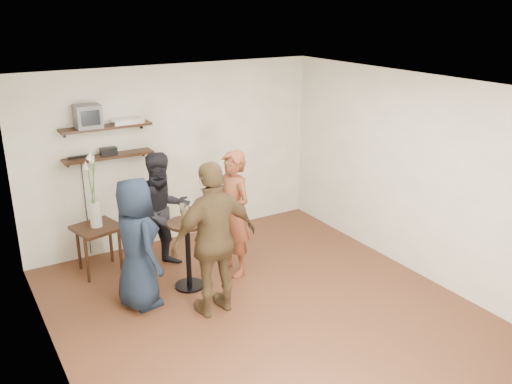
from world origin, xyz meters
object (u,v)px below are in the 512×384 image
person_brown (215,240)px  radio (109,151)px  person_navy (137,244)px  crt_monitor (87,116)px  drinks_table (188,246)px  side_table (98,234)px  dvd_deck (127,121)px  person_dark (163,212)px  person_plaid (233,214)px

person_brown → radio: bearing=-79.0°
person_navy → person_brown: 0.93m
crt_monitor → drinks_table: (0.72, -1.40, -1.45)m
side_table → drinks_table: bearing=-49.4°
dvd_deck → radio: size_ratio=1.82×
crt_monitor → drinks_table: crt_monitor is taller
person_navy → radio: bearing=-14.5°
dvd_deck → side_table: size_ratio=0.61×
crt_monitor → person_dark: size_ratio=0.20×
radio → drinks_table: radio is taller
dvd_deck → person_brown: dvd_deck is taller
crt_monitor → person_navy: 1.93m
person_dark → radio: bearing=117.8°
person_plaid → person_dark: size_ratio=1.04×
side_table → radio: bearing=49.0°
radio → person_plaid: person_plaid is taller
person_dark → person_brown: bearing=-90.3°
radio → person_dark: (0.44, -0.72, -0.72)m
radio → person_dark: 1.11m
person_brown → drinks_table: bearing=-90.0°
person_plaid → crt_monitor: bearing=-139.1°
side_table → person_navy: person_navy is taller
side_table → person_dark: 0.90m
person_dark → person_navy: person_dark is taller
dvd_deck → person_plaid: 1.92m
radio → drinks_table: size_ratio=0.25×
person_plaid → radio: bearing=-144.2°
dvd_deck → side_table: (-0.64, -0.41, -1.35)m
person_plaid → person_dark: 0.95m
dvd_deck → radio: dvd_deck is taller
side_table → crt_monitor: bearing=73.0°
person_brown → side_table: bearing=-65.3°
radio → person_navy: (-0.18, -1.49, -0.73)m
person_dark → drinks_table: bearing=-90.0°
person_dark → person_brown: 1.36m
side_table → person_dark: person_dark is taller
crt_monitor → person_plaid: crt_monitor is taller
person_plaid → person_navy: bearing=-88.9°
side_table → person_plaid: bearing=-31.3°
person_plaid → person_navy: size_ratio=1.06×
side_table → person_brown: (0.88, -1.66, 0.36)m
person_navy → crt_monitor: bearing=-5.7°
radio → side_table: 1.11m
dvd_deck → person_plaid: (0.88, -1.33, -1.06)m
side_table → person_brown: bearing=-62.0°
person_dark → person_navy: 0.99m
drinks_table → person_navy: person_navy is taller
dvd_deck → person_dark: bearing=-77.7°
person_dark → person_plaid: bearing=-44.3°
radio → person_brown: 2.22m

